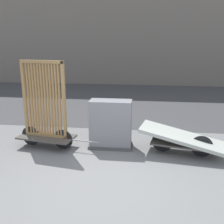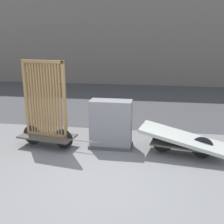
{
  "view_description": "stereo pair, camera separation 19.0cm",
  "coord_description": "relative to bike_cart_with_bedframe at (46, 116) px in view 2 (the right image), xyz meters",
  "views": [
    {
      "loc": [
        0.74,
        -4.3,
        2.63
      ],
      "look_at": [
        0.0,
        1.64,
        0.98
      ],
      "focal_mm": 42.0,
      "sensor_mm": 36.0,
      "label": 1
    },
    {
      "loc": [
        0.93,
        -4.28,
        2.63
      ],
      "look_at": [
        0.0,
        1.64,
        0.98
      ],
      "focal_mm": 42.0,
      "sensor_mm": 36.0,
      "label": 2
    }
  ],
  "objects": [
    {
      "name": "utility_cabinet",
      "position": [
        1.6,
        0.21,
        -0.24
      ],
      "size": [
        1.09,
        0.52,
        1.21
      ],
      "color": "#4C4C4C",
      "rests_on": "ground_plane"
    },
    {
      "name": "bike_cart_with_mattress",
      "position": [
        3.33,
        0.0,
        -0.43
      ],
      "size": [
        2.42,
        1.19,
        0.64
      ],
      "rotation": [
        0.0,
        0.0,
        -0.2
      ],
      "color": "#4C4742",
      "rests_on": "ground_plane"
    },
    {
      "name": "building_facade",
      "position": [
        1.66,
        11.86,
        3.85
      ],
      "size": [
        48.0,
        4.0,
        9.3
      ],
      "color": "slate",
      "rests_on": "ground_plane"
    },
    {
      "name": "road_strip",
      "position": [
        1.66,
        5.72,
        -0.8
      ],
      "size": [
        56.0,
        8.28,
        0.01
      ],
      "color": "#424244",
      "rests_on": "ground_plane"
    },
    {
      "name": "bike_cart_with_bedframe",
      "position": [
        0.0,
        0.0,
        0.0
      ],
      "size": [
        2.13,
        0.86,
        2.18
      ],
      "rotation": [
        0.0,
        0.0,
        -0.16
      ],
      "color": "#4C4742",
      "rests_on": "ground_plane"
    },
    {
      "name": "ground_plane",
      "position": [
        1.66,
        -1.64,
        -0.8
      ],
      "size": [
        60.0,
        60.0,
        0.0
      ],
      "primitive_type": "plane",
      "color": "slate"
    }
  ]
}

